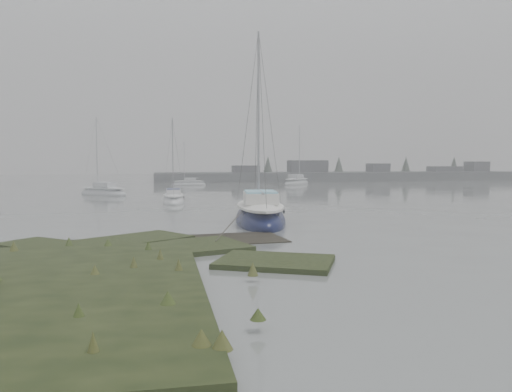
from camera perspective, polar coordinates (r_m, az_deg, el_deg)
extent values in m
plane|color=slate|center=(45.74, -7.06, -0.03)|extent=(160.00, 160.00, 0.00)
cube|color=#4C4F51|center=(82.81, 9.67, 2.17)|extent=(60.00, 8.00, 1.60)
cube|color=#424247|center=(77.64, -1.20, 2.70)|extent=(4.00, 3.00, 2.20)
cube|color=#424247|center=(79.92, 5.89, 3.00)|extent=(6.00, 3.00, 3.00)
cube|color=#424247|center=(84.16, 13.75, 2.79)|extent=(3.00, 3.00, 2.50)
cube|color=#424247|center=(89.82, 20.73, 2.56)|extent=(5.00, 3.00, 2.00)
cube|color=#424247|center=(93.09, 23.89, 2.76)|extent=(3.00, 3.00, 2.80)
cone|color=#384238|center=(80.35, 1.38, 3.32)|extent=(2.00, 2.00, 3.50)
cone|color=#384238|center=(83.71, 9.44, 3.29)|extent=(2.00, 2.00, 3.50)
cone|color=#384238|center=(88.58, 16.76, 3.21)|extent=(2.00, 2.00, 3.50)
cone|color=#384238|center=(93.09, 21.68, 3.13)|extent=(2.00, 2.00, 3.50)
ellipsoid|color=#0B1034|center=(26.04, 0.45, -2.79)|extent=(3.39, 7.93, 1.87)
ellipsoid|color=silver|center=(25.97, 0.45, -1.15)|extent=(2.78, 6.89, 0.53)
cube|color=silver|center=(25.60, 0.51, -0.19)|extent=(1.94, 2.81, 0.55)
cube|color=#87C8DF|center=(25.58, 0.51, 0.50)|extent=(1.81, 2.58, 0.09)
cylinder|color=#939399|center=(26.95, 0.28, 9.21)|extent=(0.12, 0.12, 8.79)
cylinder|color=#939399|center=(25.36, 0.55, 0.47)|extent=(0.45, 3.07, 0.10)
ellipsoid|color=silver|center=(39.10, -9.42, -0.62)|extent=(1.70, 5.04, 1.22)
ellipsoid|color=silver|center=(39.06, -9.43, 0.09)|extent=(1.36, 4.39, 0.34)
cube|color=silver|center=(38.83, -9.43, 0.52)|extent=(1.09, 1.73, 0.36)
cube|color=navy|center=(38.82, -9.43, 0.81)|extent=(1.02, 1.59, 0.06)
cylinder|color=#939399|center=(39.62, -9.50, 4.67)|extent=(0.08, 0.08, 5.74)
cylinder|color=#939399|center=(38.68, -9.43, 0.80)|extent=(0.08, 2.01, 0.06)
ellipsoid|color=#ACB1B7|center=(49.08, -17.07, 0.21)|extent=(5.44, 5.05, 1.36)
ellipsoid|color=silver|center=(49.05, -17.08, 0.84)|extent=(4.66, 4.30, 0.38)
cube|color=silver|center=(48.86, -16.90, 1.23)|extent=(2.24, 2.16, 0.40)
cube|color=silver|center=(48.85, -16.90, 1.49)|extent=(2.06, 2.00, 0.06)
cylinder|color=#939399|center=(49.52, -17.73, 4.89)|extent=(0.09, 0.09, 6.40)
cylinder|color=#939399|center=(48.73, -16.77, 1.49)|extent=(1.74, 1.52, 0.07)
ellipsoid|color=#A9AEB2|center=(68.35, 4.67, 1.42)|extent=(5.66, 6.07, 1.52)
ellipsoid|color=silver|center=(68.33, 4.68, 1.93)|extent=(4.82, 5.19, 0.43)
cube|color=silver|center=(68.07, 4.58, 2.24)|extent=(2.42, 2.50, 0.45)
cube|color=silver|center=(68.06, 4.58, 2.45)|extent=(2.23, 2.30, 0.07)
cylinder|color=#939399|center=(69.02, 4.98, 5.17)|extent=(0.10, 0.10, 7.15)
cylinder|color=#939399|center=(67.90, 4.52, 2.44)|extent=(1.70, 1.94, 0.08)
ellipsoid|color=silver|center=(66.65, -7.68, 1.30)|extent=(4.49, 1.58, 1.08)
ellipsoid|color=silver|center=(66.63, -7.69, 1.67)|extent=(3.91, 1.27, 0.31)
cube|color=silver|center=(66.63, -7.52, 1.91)|extent=(1.55, 0.99, 0.32)
cube|color=#ABAEB6|center=(66.62, -7.53, 2.06)|extent=(1.42, 0.93, 0.05)
cylinder|color=#939399|center=(66.56, -8.20, 4.05)|extent=(0.07, 0.07, 5.10)
cylinder|color=#939399|center=(66.62, -7.42, 2.06)|extent=(1.78, 0.10, 0.06)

